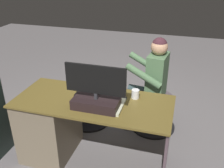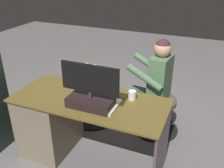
{
  "view_description": "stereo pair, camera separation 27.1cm",
  "coord_description": "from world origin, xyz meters",
  "px_view_note": "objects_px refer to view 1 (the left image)",
  "views": [
    {
      "loc": [
        -0.77,
        2.33,
        1.94
      ],
      "look_at": [
        -0.08,
        -0.01,
        0.74
      ],
      "focal_mm": 40.4,
      "sensor_mm": 36.0,
      "label": 1
    },
    {
      "loc": [
        -1.03,
        2.24,
        1.94
      ],
      "look_at": [
        -0.08,
        -0.01,
        0.74
      ],
      "focal_mm": 40.4,
      "sensor_mm": 36.0,
      "label": 2
    }
  ],
  "objects_px": {
    "monitor": "(96,96)",
    "computer_mouse": "(77,95)",
    "visitor_chair": "(154,110)",
    "person": "(150,78)",
    "desk": "(57,123)",
    "tv_remote": "(79,95)",
    "cup": "(135,94)",
    "office_chair_teddy": "(89,104)",
    "keyboard": "(104,98)",
    "teddy_bear": "(88,79)"
  },
  "relations": [
    {
      "from": "monitor",
      "to": "tv_remote",
      "type": "relative_size",
      "value": 3.69
    },
    {
      "from": "teddy_bear",
      "to": "person",
      "type": "relative_size",
      "value": 0.31
    },
    {
      "from": "keyboard",
      "to": "monitor",
      "type": "bearing_deg",
      "value": 81.4
    },
    {
      "from": "visitor_chair",
      "to": "person",
      "type": "xyz_separation_m",
      "value": [
        0.07,
        0.01,
        0.44
      ]
    },
    {
      "from": "keyboard",
      "to": "teddy_bear",
      "type": "height_order",
      "value": "teddy_bear"
    },
    {
      "from": "desk",
      "to": "cup",
      "type": "xyz_separation_m",
      "value": [
        -0.8,
        -0.17,
        0.39
      ]
    },
    {
      "from": "desk",
      "to": "office_chair_teddy",
      "type": "xyz_separation_m",
      "value": [
        -0.09,
        -0.67,
        -0.13
      ]
    },
    {
      "from": "monitor",
      "to": "cup",
      "type": "relative_size",
      "value": 6.19
    },
    {
      "from": "monitor",
      "to": "visitor_chair",
      "type": "height_order",
      "value": "monitor"
    },
    {
      "from": "monitor",
      "to": "cup",
      "type": "height_order",
      "value": "monitor"
    },
    {
      "from": "keyboard",
      "to": "cup",
      "type": "bearing_deg",
      "value": -158.36
    },
    {
      "from": "monitor",
      "to": "keyboard",
      "type": "relative_size",
      "value": 1.32
    },
    {
      "from": "tv_remote",
      "to": "teddy_bear",
      "type": "distance_m",
      "value": 0.67
    },
    {
      "from": "cup",
      "to": "person",
      "type": "distance_m",
      "value": 0.6
    },
    {
      "from": "office_chair_teddy",
      "to": "person",
      "type": "relative_size",
      "value": 0.47
    },
    {
      "from": "computer_mouse",
      "to": "tv_remote",
      "type": "relative_size",
      "value": 0.64
    },
    {
      "from": "office_chair_teddy",
      "to": "teddy_bear",
      "type": "distance_m",
      "value": 0.36
    },
    {
      "from": "teddy_bear",
      "to": "keyboard",
      "type": "bearing_deg",
      "value": 123.82
    },
    {
      "from": "computer_mouse",
      "to": "person",
      "type": "relative_size",
      "value": 0.08
    },
    {
      "from": "cup",
      "to": "teddy_bear",
      "type": "relative_size",
      "value": 0.24
    },
    {
      "from": "tv_remote",
      "to": "teddy_bear",
      "type": "height_order",
      "value": "teddy_bear"
    },
    {
      "from": "keyboard",
      "to": "office_chair_teddy",
      "type": "xyz_separation_m",
      "value": [
        0.42,
        -0.61,
        -0.49
      ]
    },
    {
      "from": "teddy_bear",
      "to": "visitor_chair",
      "type": "bearing_deg",
      "value": -173.87
    },
    {
      "from": "teddy_bear",
      "to": "person",
      "type": "bearing_deg",
      "value": -173.95
    },
    {
      "from": "monitor",
      "to": "person",
      "type": "distance_m",
      "value": 0.96
    },
    {
      "from": "keyboard",
      "to": "cup",
      "type": "height_order",
      "value": "cup"
    },
    {
      "from": "monitor",
      "to": "office_chair_teddy",
      "type": "relative_size",
      "value": 1.0
    },
    {
      "from": "tv_remote",
      "to": "office_chair_teddy",
      "type": "xyz_separation_m",
      "value": [
        0.16,
        -0.62,
        -0.49
      ]
    },
    {
      "from": "office_chair_teddy",
      "to": "person",
      "type": "distance_m",
      "value": 0.89
    },
    {
      "from": "computer_mouse",
      "to": "tv_remote",
      "type": "distance_m",
      "value": 0.02
    },
    {
      "from": "cup",
      "to": "person",
      "type": "relative_size",
      "value": 0.08
    },
    {
      "from": "cup",
      "to": "tv_remote",
      "type": "xyz_separation_m",
      "value": [
        0.54,
        0.12,
        -0.04
      ]
    },
    {
      "from": "tv_remote",
      "to": "visitor_chair",
      "type": "height_order",
      "value": "tv_remote"
    },
    {
      "from": "desk",
      "to": "tv_remote",
      "type": "relative_size",
      "value": 10.18
    },
    {
      "from": "desk",
      "to": "monitor",
      "type": "xyz_separation_m",
      "value": [
        -0.49,
        0.11,
        0.47
      ]
    },
    {
      "from": "cup",
      "to": "teddy_bear",
      "type": "xyz_separation_m",
      "value": [
        0.7,
        -0.51,
        -0.16
      ]
    },
    {
      "from": "teddy_bear",
      "to": "person",
      "type": "distance_m",
      "value": 0.77
    },
    {
      "from": "cup",
      "to": "teddy_bear",
      "type": "bearing_deg",
      "value": -36.24
    },
    {
      "from": "keyboard",
      "to": "office_chair_teddy",
      "type": "relative_size",
      "value": 0.76
    },
    {
      "from": "monitor",
      "to": "computer_mouse",
      "type": "height_order",
      "value": "monitor"
    },
    {
      "from": "computer_mouse",
      "to": "monitor",
      "type": "bearing_deg",
      "value": 149.34
    },
    {
      "from": "tv_remote",
      "to": "visitor_chair",
      "type": "bearing_deg",
      "value": -162.4
    },
    {
      "from": "monitor",
      "to": "desk",
      "type": "bearing_deg",
      "value": -12.5
    },
    {
      "from": "monitor",
      "to": "person",
      "type": "xyz_separation_m",
      "value": [
        -0.37,
        -0.87,
        -0.16
      ]
    },
    {
      "from": "tv_remote",
      "to": "visitor_chair",
      "type": "xyz_separation_m",
      "value": [
        -0.68,
        -0.73,
        -0.48
      ]
    },
    {
      "from": "monitor",
      "to": "visitor_chair",
      "type": "relative_size",
      "value": 0.99
    },
    {
      "from": "cup",
      "to": "visitor_chair",
      "type": "bearing_deg",
      "value": -102.72
    },
    {
      "from": "cup",
      "to": "visitor_chair",
      "type": "distance_m",
      "value": 0.81
    },
    {
      "from": "office_chair_teddy",
      "to": "computer_mouse",
      "type": "bearing_deg",
      "value": 102.71
    },
    {
      "from": "computer_mouse",
      "to": "visitor_chair",
      "type": "xyz_separation_m",
      "value": [
        -0.7,
        -0.73,
        -0.49
      ]
    }
  ]
}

